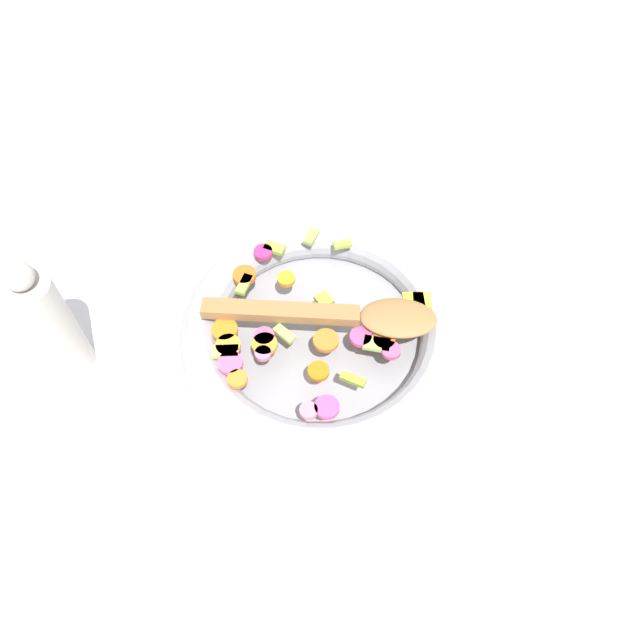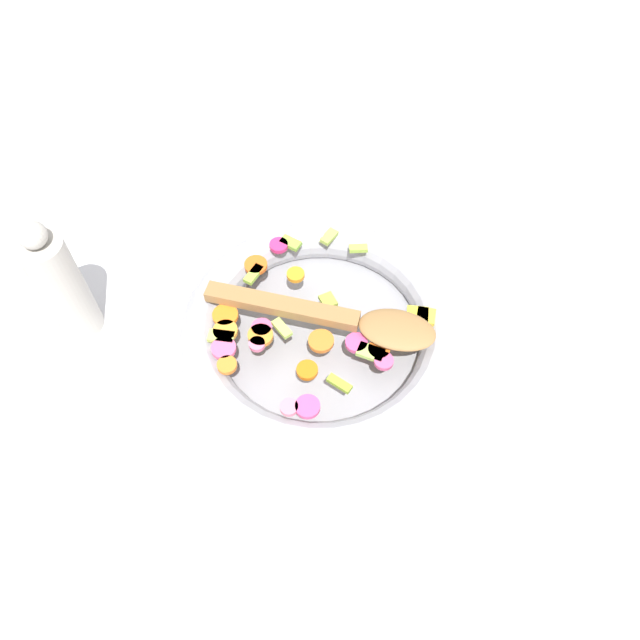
{
  "view_description": "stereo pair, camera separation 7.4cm",
  "coord_description": "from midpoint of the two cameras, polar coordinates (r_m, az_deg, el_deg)",
  "views": [
    {
      "loc": [
        0.19,
        -0.36,
        0.67
      ],
      "look_at": [
        0.0,
        0.0,
        0.05
      ],
      "focal_mm": 35.0,
      "sensor_mm": 36.0,
      "label": 1
    },
    {
      "loc": [
        0.26,
        -0.32,
        0.67
      ],
      "look_at": [
        0.0,
        0.0,
        0.05
      ],
      "focal_mm": 35.0,
      "sensor_mm": 36.0,
      "label": 2
    }
  ],
  "objects": [
    {
      "name": "skillet",
      "position": [
        0.76,
        -2.77,
        -1.37
      ],
      "size": [
        0.35,
        0.35,
        0.05
      ],
      "color": "gray",
      "rests_on": "ground_plane"
    },
    {
      "name": "wooden_spoon",
      "position": [
        0.73,
        -0.57,
        0.23
      ],
      "size": [
        0.27,
        0.15,
        0.01
      ],
      "color": "olive",
      "rests_on": "chopped_vegetables"
    },
    {
      "name": "pepper_mill",
      "position": [
        0.77,
        -26.05,
        -0.54
      ],
      "size": [
        0.05,
        0.05,
        0.19
      ],
      "color": "#B2ADA3",
      "rests_on": "ground_plane"
    },
    {
      "name": "ground_plane",
      "position": [
        0.78,
        -2.7,
        -2.23
      ],
      "size": [
        4.0,
        4.0,
        0.0
      ],
      "primitive_type": "plane",
      "color": "silver"
    },
    {
      "name": "chopped_vegetables",
      "position": [
        0.73,
        -4.58,
        -0.93
      ],
      "size": [
        0.24,
        0.25,
        0.01
      ],
      "color": "orange",
      "rests_on": "skillet"
    }
  ]
}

